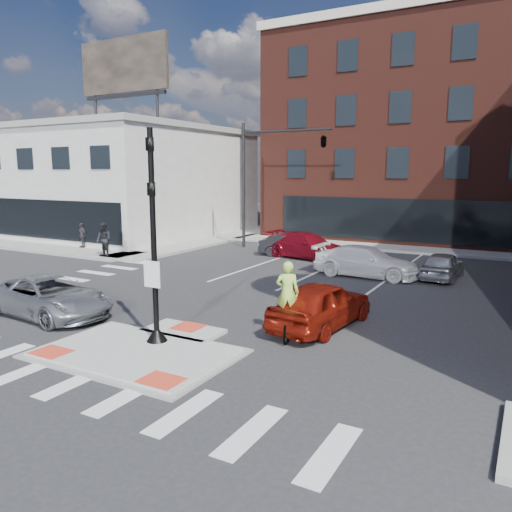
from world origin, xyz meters
The scene contains 18 objects.
ground centered at (0.00, 0.00, 0.00)m, with size 120.00×120.00×0.00m, color #28282B.
refuge_island centered at (0.00, -0.26, 0.05)m, with size 5.40×4.65×0.13m.
sidewalk_nw centered at (-16.76, 15.29, 0.08)m, with size 23.50×20.50×0.15m.
sidewalk_n centered at (3.00, 22.00, 0.07)m, with size 26.00×3.00×0.15m, color gray.
building_nw centered at (-21.98, 19.98, 4.23)m, with size 20.40×16.40×14.40m.
building_n centered at (3.00, 31.99, 7.80)m, with size 24.40×18.40×15.50m.
building_far_left centered at (-4.00, 52.00, 5.00)m, with size 10.00×12.00×10.00m, color slate.
signal_pole centered at (0.00, 0.40, 2.36)m, with size 0.60×0.60×5.98m.
mast_arm_signal centered at (-3.47, 18.00, 6.21)m, with size 6.10×2.24×8.00m.
silver_suv centered at (-5.16, 0.87, 0.69)m, with size 2.27×4.93×1.37m, color #9E9FA5.
red_sedan centered at (3.50, 4.24, 0.76)m, with size 1.80×4.48×1.53m, color maroon.
white_pickup centered at (2.41, 12.68, 0.72)m, with size 2.02×4.98×1.45m, color white.
bg_car_dark centered at (-3.08, 16.22, 0.65)m, with size 1.37×3.92×1.29m, color #222327.
bg_car_silver centered at (5.68, 13.86, 0.64)m, with size 1.52×3.78×1.29m, color #A0A3A7.
bg_car_red centered at (-2.11, 16.00, 0.74)m, with size 2.07×5.10×1.48m, color maroon.
cyclist centered at (3.00, 2.80, 0.79)m, with size 1.26×2.00×2.35m.
pedestrian_a centered at (-12.00, 10.00, 1.13)m, with size 0.95×0.74×1.96m, color black.
pedestrian_b centered at (-15.88, 11.91, 0.94)m, with size 0.92×0.38×1.58m, color #352E38.
Camera 1 is at (9.20, -10.21, 4.92)m, focal length 35.00 mm.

